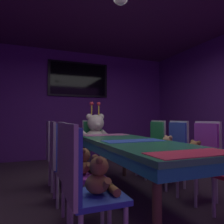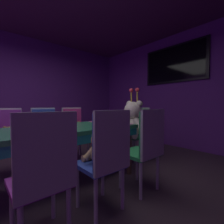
% 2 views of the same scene
% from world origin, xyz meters
% --- Properties ---
extents(ground_plane, '(7.90, 7.90, 0.00)m').
position_xyz_m(ground_plane, '(0.00, 0.00, 0.00)').
color(ground_plane, '#3F2D38').
extents(wall_back, '(5.20, 0.12, 2.80)m').
position_xyz_m(wall_back, '(0.00, 3.20, 1.40)').
color(wall_back, '#59267F').
rests_on(wall_back, ground_plane).
extents(wall_left, '(0.12, 6.40, 2.80)m').
position_xyz_m(wall_left, '(-2.60, 0.00, 1.40)').
color(wall_left, '#59267F').
rests_on(wall_left, ground_plane).
extents(banquet_table, '(0.90, 2.42, 0.75)m').
position_xyz_m(banquet_table, '(0.00, 0.00, 0.65)').
color(banquet_table, '#26724C').
rests_on(banquet_table, ground_plane).
extents(chair_left_1, '(0.42, 0.41, 0.98)m').
position_xyz_m(chair_left_1, '(-0.85, -0.28, 0.60)').
color(chair_left_1, purple).
rests_on(chair_left_1, ground_plane).
extents(teddy_left_1, '(0.22, 0.29, 0.27)m').
position_xyz_m(teddy_left_1, '(-0.71, -0.28, 0.57)').
color(teddy_left_1, brown).
rests_on(teddy_left_1, chair_left_1).
extents(chair_left_2, '(0.42, 0.41, 0.98)m').
position_xyz_m(chair_left_2, '(-0.88, 0.28, 0.60)').
color(chair_left_2, '#2D47B2').
rests_on(chair_left_2, ground_plane).
extents(teddy_left_2, '(0.26, 0.34, 0.32)m').
position_xyz_m(teddy_left_2, '(-0.73, 0.28, 0.60)').
color(teddy_left_2, beige).
rests_on(teddy_left_2, chair_left_2).
extents(chair_left_3, '(0.42, 0.41, 0.98)m').
position_xyz_m(chair_left_3, '(-0.88, 0.83, 0.60)').
color(chair_left_3, '#CC338C').
rests_on(chair_left_3, ground_plane).
extents(teddy_left_3, '(0.22, 0.28, 0.26)m').
position_xyz_m(teddy_left_3, '(-0.74, 0.83, 0.57)').
color(teddy_left_3, brown).
rests_on(teddy_left_3, chair_left_3).
extents(chair_right_1, '(0.42, 0.41, 0.98)m').
position_xyz_m(chair_right_1, '(0.85, -0.28, 0.60)').
color(chair_right_1, purple).
rests_on(chair_right_1, ground_plane).
extents(teddy_right_1, '(0.24, 0.31, 0.29)m').
position_xyz_m(teddy_right_1, '(0.71, -0.28, 0.58)').
color(teddy_right_1, olive).
rests_on(teddy_right_1, chair_right_1).
extents(chair_right_2, '(0.42, 0.41, 0.98)m').
position_xyz_m(chair_right_2, '(0.86, 0.28, 0.60)').
color(chair_right_2, '#2D47B2').
rests_on(chair_right_2, ground_plane).
extents(teddy_right_2, '(0.25, 0.33, 0.31)m').
position_xyz_m(teddy_right_2, '(0.71, 0.28, 0.59)').
color(teddy_right_2, tan).
rests_on(teddy_right_2, chair_right_2).
extents(chair_right_3, '(0.42, 0.41, 0.98)m').
position_xyz_m(chair_right_3, '(0.87, 0.87, 0.60)').
color(chair_right_3, '#268C4C').
rests_on(chair_right_3, ground_plane).
extents(throne_chair, '(0.41, 0.42, 0.98)m').
position_xyz_m(throne_chair, '(0.00, 1.75, 0.60)').
color(throne_chair, '#268C4C').
rests_on(throne_chair, ground_plane).
extents(king_teddy_bear, '(0.70, 0.54, 0.89)m').
position_xyz_m(king_teddy_bear, '(0.00, 1.58, 0.74)').
color(king_teddy_bear, silver).
rests_on(king_teddy_bear, throne_chair).
extents(wall_tv, '(1.57, 0.06, 0.91)m').
position_xyz_m(wall_tv, '(0.00, 3.11, 2.05)').
color(wall_tv, black).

